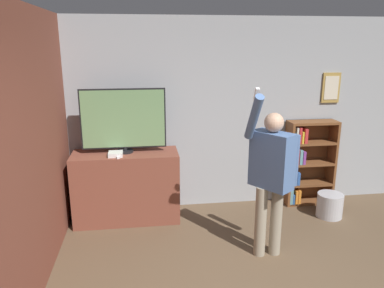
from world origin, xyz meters
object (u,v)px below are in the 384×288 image
(person, at_px, (271,172))
(game_console, at_px, (116,154))
(television, at_px, (124,120))
(bookshelf, at_px, (305,163))
(waste_bin, at_px, (330,205))

(person, bearing_deg, game_console, -155.88)
(television, distance_m, person, 2.01)
(bookshelf, distance_m, waste_bin, 0.71)
(game_console, distance_m, bookshelf, 2.77)
(bookshelf, bearing_deg, game_console, -173.30)
(television, relative_size, waste_bin, 3.11)
(game_console, bearing_deg, waste_bin, -3.71)
(bookshelf, relative_size, person, 0.65)
(television, distance_m, game_console, 0.45)
(television, height_order, waste_bin, television)
(game_console, height_order, bookshelf, bookshelf)
(person, distance_m, waste_bin, 1.65)
(television, height_order, game_console, television)
(bookshelf, height_order, person, person)
(television, distance_m, bookshelf, 2.72)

